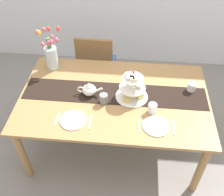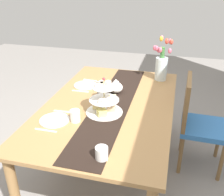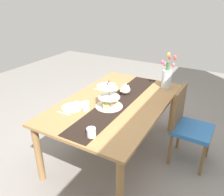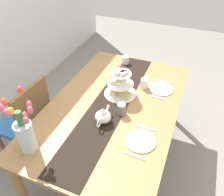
{
  "view_description": "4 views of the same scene",
  "coord_description": "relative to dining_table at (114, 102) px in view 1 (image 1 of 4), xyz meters",
  "views": [
    {
      "loc": [
        0.15,
        -1.79,
        2.42
      ],
      "look_at": [
        -0.02,
        -0.06,
        0.75
      ],
      "focal_mm": 42.38,
      "sensor_mm": 36.0,
      "label": 1
    },
    {
      "loc": [
        1.93,
        0.52,
        1.76
      ],
      "look_at": [
        -0.05,
        0.01,
        0.75
      ],
      "focal_mm": 41.54,
      "sensor_mm": 36.0,
      "label": 2
    },
    {
      "loc": [
        2.04,
        1.09,
        1.86
      ],
      "look_at": [
        0.01,
        -0.05,
        0.75
      ],
      "focal_mm": 35.79,
      "sensor_mm": 36.0,
      "label": 3
    },
    {
      "loc": [
        -1.44,
        -0.56,
        2.02
      ],
      "look_at": [
        -0.0,
        0.02,
        0.79
      ],
      "focal_mm": 36.65,
      "sensor_mm": 36.0,
      "label": 4
    }
  ],
  "objects": [
    {
      "name": "chair_left",
      "position": [
        -0.28,
        0.77,
        -0.13
      ],
      "size": [
        0.43,
        0.43,
        0.91
      ],
      "color": "brown",
      "rests_on": "ground_plane"
    },
    {
      "name": "dinner_plate_left",
      "position": [
        -0.32,
        -0.34,
        0.09
      ],
      "size": [
        0.23,
        0.23,
        0.01
      ],
      "primitive_type": "cylinder",
      "color": "white",
      "rests_on": "dining_table"
    },
    {
      "name": "knife_right",
      "position": [
        0.53,
        -0.34,
        0.09
      ],
      "size": [
        0.01,
        0.17,
        0.01
      ],
      "primitive_type": "cube",
      "rotation": [
        0.0,
        0.0,
        0.0
      ],
      "color": "silver",
      "rests_on": "dining_table"
    },
    {
      "name": "fork_right",
      "position": [
        0.24,
        -0.34,
        0.09
      ],
      "size": [
        0.02,
        0.15,
        0.01
      ],
      "primitive_type": "cube",
      "rotation": [
        0.0,
        0.0,
        0.06
      ],
      "color": "silver",
      "rests_on": "dining_table"
    },
    {
      "name": "mug_white_text",
      "position": [
        0.35,
        -0.18,
        0.13
      ],
      "size": [
        0.08,
        0.08,
        0.09
      ],
      "primitive_type": "cylinder",
      "color": "white",
      "rests_on": "dining_table"
    },
    {
      "name": "table_runner",
      "position": [
        0.0,
        0.03,
        0.09
      ],
      "size": [
        1.72,
        0.3,
        0.0
      ],
      "primitive_type": "cube",
      "color": "black",
      "rests_on": "dining_table"
    },
    {
      "name": "tulip_vase",
      "position": [
        -0.68,
        0.38,
        0.25
      ],
      "size": [
        0.23,
        0.2,
        0.47
      ],
      "color": "silver",
      "rests_on": "dining_table"
    },
    {
      "name": "knife_left",
      "position": [
        -0.18,
        -0.34,
        0.09
      ],
      "size": [
        0.02,
        0.17,
        0.01
      ],
      "primitive_type": "cube",
      "rotation": [
        0.0,
        0.0,
        0.01
      ],
      "color": "silver",
      "rests_on": "dining_table"
    },
    {
      "name": "dining_table",
      "position": [
        0.0,
        0.0,
        0.0
      ],
      "size": [
        1.76,
        1.09,
        0.72
      ],
      "color": "#A37747",
      "rests_on": "ground_plane"
    },
    {
      "name": "mug_grey",
      "position": [
        -0.09,
        -0.1,
        0.13
      ],
      "size": [
        0.08,
        0.08,
        0.09
      ],
      "primitive_type": "cylinder",
      "color": "slate",
      "rests_on": "table_runner"
    },
    {
      "name": "cream_jug",
      "position": [
        0.72,
        0.15,
        0.13
      ],
      "size": [
        0.08,
        0.08,
        0.08
      ],
      "primitive_type": "cylinder",
      "color": "white",
      "rests_on": "dining_table"
    },
    {
      "name": "fork_left",
      "position": [
        -0.47,
        -0.34,
        0.09
      ],
      "size": [
        0.03,
        0.15,
        0.01
      ],
      "primitive_type": "cube",
      "rotation": [
        0.0,
        0.0,
        -0.08
      ],
      "color": "silver",
      "rests_on": "dining_table"
    },
    {
      "name": "ground_plane",
      "position": [
        0.0,
        0.0,
        -0.64
      ],
      "size": [
        8.0,
        8.0,
        0.0
      ],
      "primitive_type": "plane",
      "color": "gray"
    },
    {
      "name": "teapot",
      "position": [
        -0.23,
        0.0,
        0.14
      ],
      "size": [
        0.24,
        0.13,
        0.14
      ],
      "color": "white",
      "rests_on": "table_runner"
    },
    {
      "name": "dinner_plate_right",
      "position": [
        0.38,
        -0.34,
        0.09
      ],
      "size": [
        0.23,
        0.23,
        0.01
      ],
      "primitive_type": "cylinder",
      "color": "white",
      "rests_on": "dining_table"
    },
    {
      "name": "tiered_cake_stand",
      "position": [
        0.16,
        0.0,
        0.18
      ],
      "size": [
        0.3,
        0.3,
        0.3
      ],
      "color": "beige",
      "rests_on": "table_runner"
    }
  ]
}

